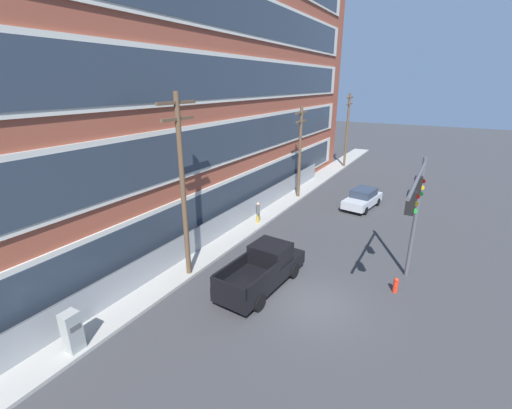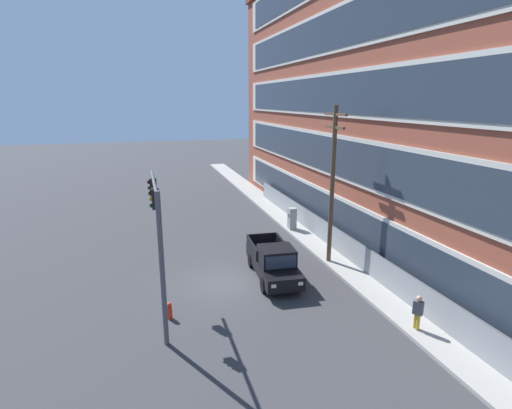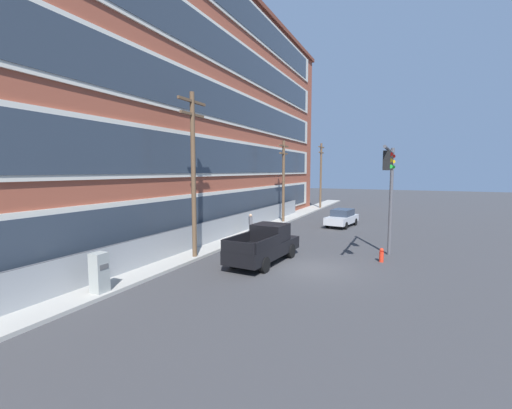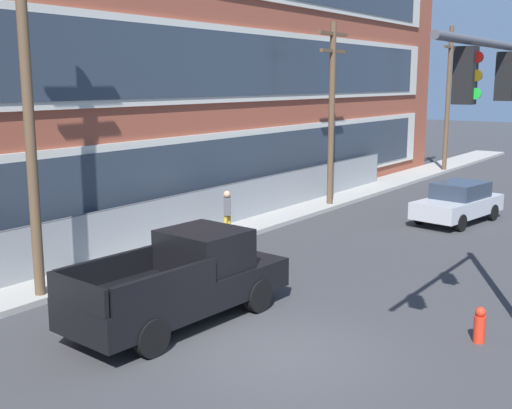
% 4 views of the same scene
% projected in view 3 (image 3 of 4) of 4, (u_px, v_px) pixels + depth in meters
% --- Properties ---
extents(ground_plane, '(160.00, 160.00, 0.00)m').
position_uv_depth(ground_plane, '(312.00, 269.00, 17.53)').
color(ground_plane, '#38383A').
extents(sidewalk_building_side, '(80.00, 2.10, 0.16)m').
position_uv_depth(sidewalk_building_side, '(193.00, 253.00, 20.57)').
color(sidewalk_building_side, '#9E9B93').
rests_on(sidewalk_building_side, ground).
extents(brick_mill_building, '(55.19, 10.55, 19.83)m').
position_uv_depth(brick_mill_building, '(135.00, 100.00, 23.81)').
color(brick_mill_building, brown).
rests_on(brick_mill_building, ground).
extents(chain_link_fence, '(38.96, 0.06, 1.65)m').
position_uv_depth(chain_link_fence, '(201.00, 235.00, 22.19)').
color(chain_link_fence, gray).
rests_on(chain_link_fence, ground).
extents(traffic_signal_mast, '(6.19, 0.43, 6.34)m').
position_uv_depth(traffic_signal_mast, '(390.00, 180.00, 18.47)').
color(traffic_signal_mast, '#4C4C51').
rests_on(traffic_signal_mast, ground).
extents(pickup_truck_black, '(5.70, 2.33, 2.03)m').
position_uv_depth(pickup_truck_black, '(265.00, 245.00, 18.78)').
color(pickup_truck_black, black).
rests_on(pickup_truck_black, ground).
extents(sedan_silver, '(4.50, 2.41, 1.56)m').
position_uv_depth(sedan_silver, '(342.00, 218.00, 30.85)').
color(sedan_silver, '#B2B5BA').
rests_on(sedan_silver, ground).
extents(utility_pole_near_corner, '(2.46, 0.26, 9.29)m').
position_uv_depth(utility_pole_near_corner, '(193.00, 169.00, 19.00)').
color(utility_pole_near_corner, brown).
rests_on(utility_pole_near_corner, ground).
extents(utility_pole_midblock, '(2.27, 0.26, 7.85)m').
position_uv_depth(utility_pole_midblock, '(283.00, 178.00, 32.57)').
color(utility_pole_midblock, brown).
rests_on(utility_pole_midblock, ground).
extents(utility_pole_far_east, '(2.52, 0.26, 8.57)m').
position_uv_depth(utility_pole_far_east, '(321.00, 173.00, 44.78)').
color(utility_pole_far_east, brown).
rests_on(utility_pole_far_east, ground).
extents(electrical_cabinet, '(0.58, 0.56, 1.76)m').
position_uv_depth(electrical_cabinet, '(99.00, 274.00, 13.68)').
color(electrical_cabinet, '#939993').
rests_on(electrical_cabinet, ground).
extents(pedestrian_near_cabinet, '(0.46, 0.43, 1.69)m').
position_uv_depth(pedestrian_near_cabinet, '(251.00, 223.00, 26.57)').
color(pedestrian_near_cabinet, '#B7932D').
rests_on(pedestrian_near_cabinet, ground).
extents(fire_hydrant, '(0.24, 0.24, 0.78)m').
position_uv_depth(fire_hydrant, '(381.00, 255.00, 18.83)').
color(fire_hydrant, red).
rests_on(fire_hydrant, ground).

